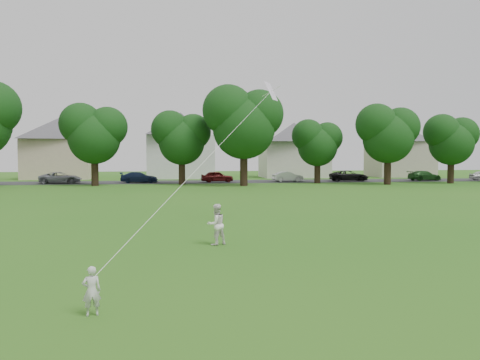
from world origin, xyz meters
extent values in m
plane|color=#266216|center=(0.00, 0.00, 0.00)|extent=(160.00, 160.00, 0.00)
cube|color=#2D2D30|center=(0.00, 42.00, 0.01)|extent=(90.00, 7.00, 0.01)
imported|color=silver|center=(-2.36, -3.80, 0.49)|extent=(0.40, 0.32, 0.97)
imported|color=white|center=(0.64, 3.02, 0.71)|extent=(0.86, 0.79, 1.43)
plane|color=white|center=(3.54, 7.78, 5.98)|extent=(0.83, 1.01, 0.83)
cylinder|color=white|center=(0.59, 1.99, 3.34)|extent=(0.01, 0.01, 14.03)
cylinder|color=black|center=(-8.91, 36.35, 1.64)|extent=(0.72, 0.72, 3.28)
cylinder|color=black|center=(-0.06, 37.44, 1.53)|extent=(0.70, 0.70, 3.06)
cylinder|color=black|center=(6.18, 34.21, 1.99)|extent=(0.78, 0.78, 3.98)
cylinder|color=black|center=(15.03, 37.67, 1.39)|extent=(0.68, 0.68, 2.77)
cylinder|color=black|center=(21.73, 34.30, 1.67)|extent=(0.73, 0.73, 3.34)
cylinder|color=black|center=(29.65, 35.31, 1.49)|extent=(0.70, 0.70, 2.98)
imported|color=gray|center=(-13.37, 41.00, 0.63)|extent=(4.64, 2.42, 1.25)
imported|color=#14203F|center=(-4.84, 41.00, 0.62)|extent=(4.29, 1.97, 1.22)
imported|color=#4D0F0F|center=(4.05, 41.00, 0.65)|extent=(3.86, 1.76, 1.28)
imported|color=silver|center=(12.43, 41.00, 0.60)|extent=(3.70, 1.55, 1.19)
imported|color=black|center=(20.01, 41.00, 0.65)|extent=(4.85, 2.68, 1.28)
imported|color=#1A4818|center=(29.76, 41.00, 0.61)|extent=(4.33, 2.20, 1.20)
cube|color=beige|center=(-16.00, 52.00, 2.61)|extent=(8.52, 6.68, 5.22)
pyramid|color=#4D4B50|center=(-16.00, 52.00, 8.08)|extent=(12.29, 12.29, 2.87)
cube|color=white|center=(0.00, 52.00, 2.91)|extent=(8.91, 6.96, 5.81)
pyramid|color=#4D4B50|center=(0.00, 52.00, 9.01)|extent=(12.85, 12.85, 3.20)
cube|color=beige|center=(16.00, 52.00, 2.50)|extent=(9.07, 6.75, 5.01)
pyramid|color=#4D4B50|center=(16.00, 52.00, 7.76)|extent=(13.08, 13.08, 2.75)
cube|color=#B9B09A|center=(32.00, 52.00, 2.56)|extent=(8.40, 6.46, 5.12)
pyramid|color=#4D4B50|center=(32.00, 52.00, 7.93)|extent=(12.12, 12.12, 2.81)
camera|label=1|loc=(-0.74, -12.98, 3.09)|focal=35.00mm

